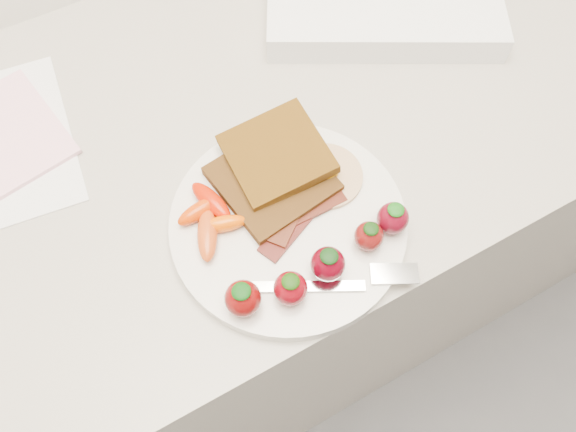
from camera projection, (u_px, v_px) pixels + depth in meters
counter at (245, 261)px, 1.12m from camera, size 2.00×0.60×0.90m
plate at (288, 224)px, 0.64m from camera, size 0.27×0.27×0.02m
toast_lower at (272, 180)px, 0.65m from camera, size 0.13×0.13×0.01m
toast_upper at (277, 154)px, 0.65m from camera, size 0.11×0.11×0.03m
fried_egg at (325, 174)px, 0.66m from camera, size 0.10×0.10×0.02m
bacon_strips at (297, 214)px, 0.63m from camera, size 0.12×0.09×0.01m
baby_carrots at (210, 217)px, 0.62m from camera, size 0.07×0.10×0.02m
strawberries at (320, 263)px, 0.59m from camera, size 0.22×0.05×0.05m
fork at (347, 281)px, 0.60m from camera, size 0.17×0.09×0.00m
notepad at (10, 131)px, 0.71m from camera, size 0.14×0.18×0.01m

